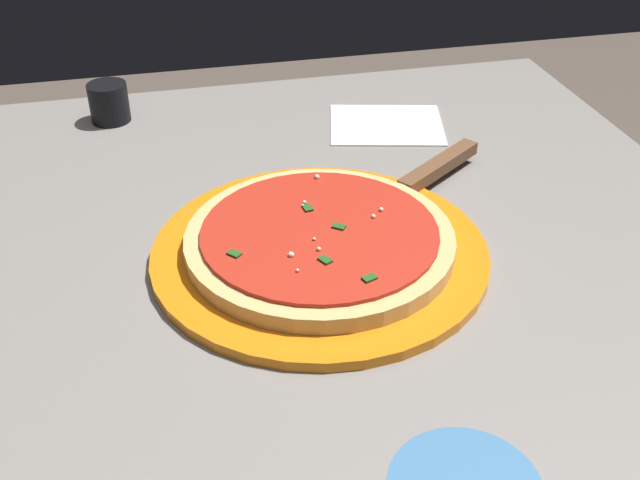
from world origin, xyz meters
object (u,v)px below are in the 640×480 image
serving_plate (320,253)px  napkin_folded_right (386,125)px  cup_small_sauce (109,103)px  pizza (320,240)px  pizza_server (417,182)px

serving_plate → napkin_folded_right: serving_plate is taller
napkin_folded_right → cup_small_sauce: bearing=-105.5°
cup_small_sauce → pizza: bearing=27.9°
pizza → serving_plate: bearing=147.6°
cup_small_sauce → napkin_folded_right: 0.35m
pizza_server → napkin_folded_right: bearing=173.5°
pizza → napkin_folded_right: bearing=150.8°
serving_plate → napkin_folded_right: size_ratio=2.26×
serving_plate → cup_small_sauce: size_ratio=6.45×
pizza → napkin_folded_right: size_ratio=1.80×
serving_plate → napkin_folded_right: (-0.26, 0.15, -0.00)m
serving_plate → pizza_server: (-0.09, 0.13, 0.01)m
napkin_folded_right → pizza: bearing=-29.2°
pizza_server → napkin_folded_right: size_ratio=1.47×
serving_plate → pizza_server: 0.16m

